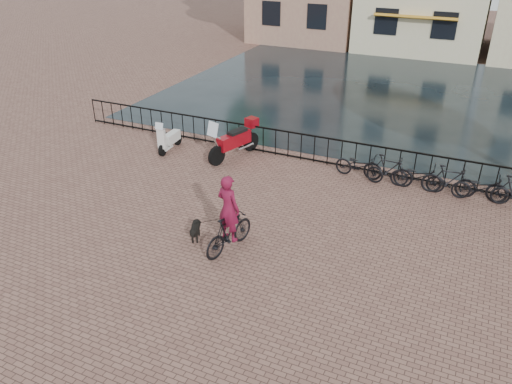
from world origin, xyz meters
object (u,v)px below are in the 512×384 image
at_px(dog, 196,230).
at_px(cyclist, 229,218).
at_px(motorcycle, 234,136).
at_px(scooter, 169,134).

bearing_deg(dog, cyclist, -26.46).
bearing_deg(motorcycle, cyclist, -46.80).
relative_size(dog, motorcycle, 0.36).
distance_m(dog, scooter, 6.34).
height_order(cyclist, motorcycle, cyclist).
distance_m(cyclist, motorcycle, 5.93).
relative_size(motorcycle, scooter, 1.64).
height_order(cyclist, dog, cyclist).
bearing_deg(motorcycle, scooter, -153.55).
bearing_deg(scooter, motorcycle, 6.03).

